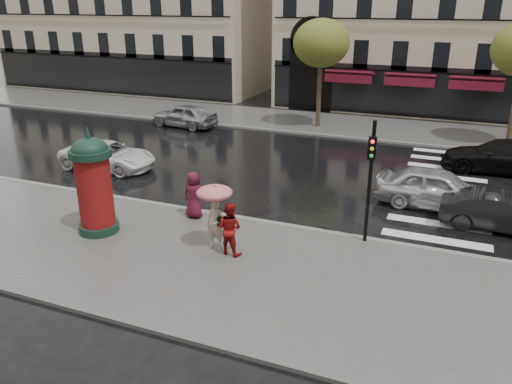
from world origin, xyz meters
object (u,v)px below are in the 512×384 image
at_px(car_white, 108,156).
at_px(car_far_silver, 185,116).
at_px(car_darkgrey, 501,212).
at_px(traffic_light, 371,171).
at_px(car_black, 501,156).
at_px(woman_red, 230,228).
at_px(woman_umbrella, 215,207).
at_px(morris_column, 94,182).
at_px(car_silver, 438,188).
at_px(man_burgundy, 194,195).

distance_m(car_white, car_far_silver, 8.86).
relative_size(car_darkgrey, car_far_silver, 0.93).
relative_size(traffic_light, car_white, 0.87).
height_order(car_darkgrey, car_black, car_black).
distance_m(traffic_light, car_black, 11.09).
relative_size(woman_red, car_far_silver, 0.39).
bearing_deg(woman_umbrella, car_darkgrey, 31.25).
xyz_separation_m(woman_red, morris_column, (-4.89, -0.22, 0.94)).
distance_m(car_black, car_far_silver, 18.42).
xyz_separation_m(car_silver, car_white, (-14.92, -0.80, -0.14)).
bearing_deg(car_silver, woman_umbrella, 139.48).
relative_size(man_burgundy, car_silver, 0.37).
height_order(man_burgundy, car_black, man_burgundy).
bearing_deg(car_white, car_far_silver, 4.15).
xyz_separation_m(morris_column, car_white, (-4.24, 6.07, -1.27)).
height_order(man_burgundy, morris_column, morris_column).
height_order(woman_umbrella, car_silver, woman_umbrella).
bearing_deg(morris_column, car_black, 43.61).
height_order(woman_umbrella, car_black, woman_umbrella).
xyz_separation_m(woman_red, traffic_light, (3.80, 2.40, 1.61)).
relative_size(woman_red, traffic_light, 0.42).
bearing_deg(woman_red, car_silver, -121.97).
height_order(woman_umbrella, man_burgundy, woman_umbrella).
relative_size(car_silver, car_black, 0.88).
bearing_deg(car_far_silver, woman_red, 40.74).
distance_m(woman_red, car_darkgrey, 9.62).
height_order(woman_red, car_darkgrey, woman_red).
bearing_deg(woman_umbrella, car_far_silver, 122.88).
relative_size(man_burgundy, morris_column, 0.46).
height_order(morris_column, traffic_light, traffic_light).
bearing_deg(car_far_silver, traffic_light, 54.84).
relative_size(car_silver, car_white, 1.00).
bearing_deg(car_darkgrey, woman_red, 125.77).
bearing_deg(car_black, car_darkgrey, -5.46).
bearing_deg(man_burgundy, car_white, -23.34).
distance_m(man_burgundy, car_silver, 9.38).
bearing_deg(man_burgundy, car_silver, -144.81).
bearing_deg(car_white, man_burgundy, -120.50).
relative_size(woman_umbrella, morris_column, 0.58).
distance_m(woman_red, morris_column, 4.98).
distance_m(woman_red, car_white, 10.86).
bearing_deg(car_far_silver, car_white, 11.92).
relative_size(woman_red, morris_column, 0.46).
xyz_separation_m(woman_red, car_black, (8.32, 12.37, -0.21)).
xyz_separation_m(man_burgundy, car_silver, (8.19, 4.58, -0.20)).
bearing_deg(car_white, woman_red, -123.86).
distance_m(morris_column, car_darkgrey, 14.09).
bearing_deg(car_far_silver, car_silver, 69.59).
height_order(woman_umbrella, car_darkgrey, woman_umbrella).
height_order(traffic_light, car_white, traffic_light).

